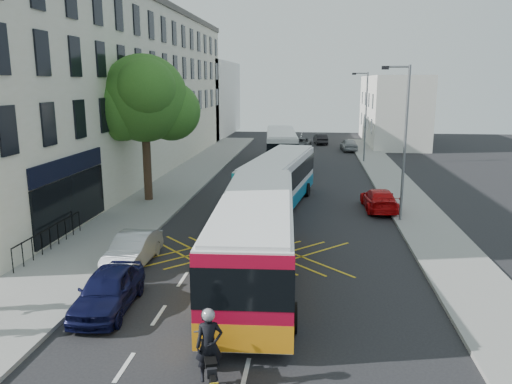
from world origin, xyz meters
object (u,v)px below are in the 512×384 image
(bus_mid, at_px, (279,180))
(distant_car_silver, at_px, (349,145))
(street_tree, at_px, (144,99))
(lamp_near, at_px, (403,135))
(parked_car_blue, at_px, (108,290))
(distant_car_grey, at_px, (300,144))
(distant_car_dark, at_px, (320,139))
(parked_car_silver, at_px, (133,250))
(bus_far, at_px, (281,147))
(motorbike, at_px, (209,349))
(bus_near, at_px, (256,237))
(lamp_far, at_px, (365,112))
(red_hatchback, at_px, (379,199))

(bus_mid, relative_size, distant_car_silver, 2.83)
(street_tree, xyz_separation_m, lamp_near, (14.71, -2.97, -1.68))
(parked_car_blue, distance_m, distant_car_grey, 40.90)
(distant_car_dark, bearing_deg, parked_car_blue, 73.07)
(street_tree, relative_size, lamp_near, 1.10)
(distant_car_grey, bearing_deg, street_tree, -102.83)
(parked_car_silver, bearing_deg, distant_car_dark, 79.43)
(parked_car_blue, bearing_deg, bus_far, 79.49)
(distant_car_silver, bearing_deg, lamp_near, 86.59)
(motorbike, bearing_deg, parked_car_blue, 120.03)
(bus_far, distance_m, motorbike, 33.57)
(bus_near, height_order, parked_car_silver, bus_near)
(bus_mid, relative_size, distant_car_dark, 2.97)
(distant_car_grey, bearing_deg, bus_mid, -85.45)
(street_tree, distance_m, lamp_far, 22.57)
(lamp_far, relative_size, bus_near, 0.68)
(bus_far, bearing_deg, parked_car_blue, -102.07)
(lamp_near, distance_m, distant_car_silver, 28.32)
(bus_far, xyz_separation_m, distant_car_dark, (3.73, 15.63, -1.00))
(lamp_near, bearing_deg, street_tree, 168.60)
(street_tree, relative_size, bus_mid, 0.79)
(red_hatchback, bearing_deg, parked_car_blue, 51.48)
(bus_mid, bearing_deg, red_hatchback, 5.60)
(lamp_far, xyz_separation_m, distant_car_silver, (-0.73, 8.03, -3.95))
(bus_mid, distance_m, distant_car_dark, 31.05)
(bus_near, relative_size, parked_car_blue, 2.93)
(bus_near, bearing_deg, distant_car_grey, 86.05)
(street_tree, bearing_deg, distant_car_silver, 60.85)
(street_tree, xyz_separation_m, distant_car_silver, (13.98, 25.06, -5.63))
(parked_car_blue, bearing_deg, lamp_far, 67.26)
(bus_near, bearing_deg, parked_car_silver, 164.41)
(bus_mid, bearing_deg, motorbike, -83.03)
(street_tree, xyz_separation_m, lamp_far, (14.71, 17.03, -1.68))
(parked_car_silver, bearing_deg, bus_mid, 63.96)
(bus_mid, distance_m, parked_car_silver, 11.76)
(distant_car_grey, bearing_deg, parked_car_blue, -91.41)
(lamp_near, relative_size, motorbike, 3.60)
(motorbike, bearing_deg, lamp_near, 47.72)
(street_tree, relative_size, distant_car_silver, 2.25)
(bus_mid, bearing_deg, street_tree, -172.82)
(red_hatchback, xyz_separation_m, distant_car_silver, (-0.03, 25.52, 0.04))
(distant_car_silver, distance_m, distant_car_dark, 6.40)
(parked_car_silver, xyz_separation_m, distant_car_silver, (11.07, 35.72, 0.03))
(parked_car_blue, bearing_deg, distant_car_dark, 77.30)
(street_tree, height_order, lamp_far, street_tree)
(bus_mid, height_order, bus_far, bus_far)
(bus_near, relative_size, bus_far, 1.06)
(motorbike, distance_m, parked_car_silver, 9.15)
(bus_mid, height_order, distant_car_dark, bus_mid)
(lamp_near, bearing_deg, distant_car_silver, 91.49)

